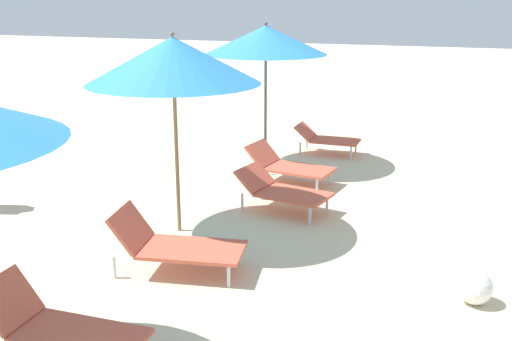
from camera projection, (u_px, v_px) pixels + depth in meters
name	position (u px, v px, depth m)	size (l,w,h in m)	color
lounger_second_shoreside	(59.00, 325.00, 5.24)	(1.48, 0.60, 0.67)	#D8593F
umbrella_third	(173.00, 60.00, 7.50)	(2.23, 2.23, 2.64)	olive
lounger_third_shoreside	(282.00, 190.00, 8.79)	(1.45, 0.92, 0.61)	#D8593F
lounger_third_inland	(174.00, 244.00, 6.85)	(1.57, 0.93, 0.72)	#D8593F
umbrella_farthest	(266.00, 40.00, 10.74)	(2.23, 2.23, 2.62)	#4C4C51
lounger_farthest_shoreside	(326.00, 138.00, 11.98)	(1.27, 0.63, 0.59)	#D8593F
lounger_farthest_inland	(288.00, 165.00, 10.09)	(1.51, 0.89, 0.65)	#D8593F
beach_ball	(475.00, 287.00, 6.16)	(0.36, 0.36, 0.36)	white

